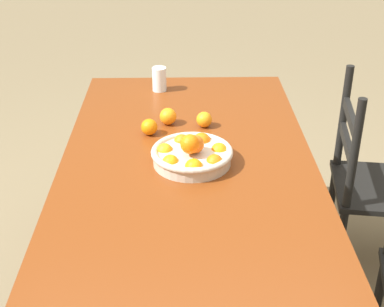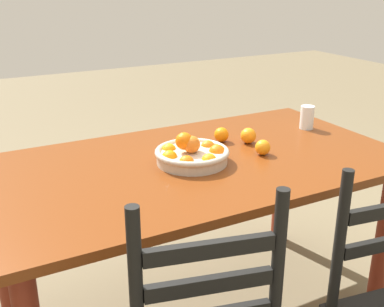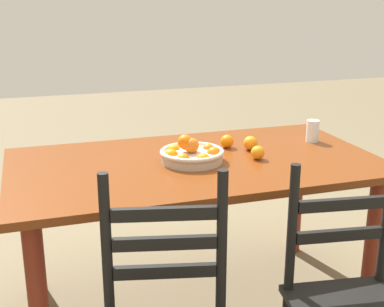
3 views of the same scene
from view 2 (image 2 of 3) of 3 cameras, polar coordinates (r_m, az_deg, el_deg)
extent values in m
cube|color=#6A2F10|center=(1.96, 0.36, -1.33)|extent=(1.71, 0.94, 0.03)
cylinder|color=maroon|center=(2.78, 10.53, -3.42)|extent=(0.08, 0.08, 0.73)
cylinder|color=maroon|center=(2.26, -21.76, -10.55)|extent=(0.08, 0.08, 0.73)
cylinder|color=maroon|center=(2.32, 21.83, -9.80)|extent=(0.08, 0.08, 0.73)
cylinder|color=black|center=(1.26, -6.60, -17.24)|extent=(0.04, 0.04, 0.54)
cylinder|color=black|center=(1.35, 10.05, -14.59)|extent=(0.04, 0.04, 0.54)
cube|color=black|center=(1.28, 2.08, -15.31)|extent=(0.34, 0.10, 0.04)
cube|color=black|center=(1.22, 2.14, -11.35)|extent=(0.34, 0.10, 0.04)
cylinder|color=black|center=(1.58, 17.15, -10.11)|extent=(0.04, 0.04, 0.49)
cylinder|color=beige|center=(1.92, 0.00, -0.46)|extent=(0.28, 0.28, 0.05)
torus|color=beige|center=(1.91, 0.00, 0.20)|extent=(0.30, 0.30, 0.02)
sphere|color=orange|center=(1.87, -2.70, -0.58)|extent=(0.06, 0.06, 0.06)
sphere|color=orange|center=(1.82, -0.66, -1.16)|extent=(0.06, 0.06, 0.06)
sphere|color=orange|center=(1.84, 1.96, -0.93)|extent=(0.06, 0.06, 0.06)
sphere|color=orange|center=(1.93, 3.01, 0.10)|extent=(0.07, 0.07, 0.07)
sphere|color=orange|center=(1.99, 1.91, 0.73)|extent=(0.06, 0.06, 0.06)
sphere|color=orange|center=(2.01, -0.89, 0.93)|extent=(0.06, 0.06, 0.06)
sphere|color=orange|center=(1.95, -2.76, 0.34)|extent=(0.06, 0.06, 0.06)
sphere|color=orange|center=(1.89, -0.94, 1.48)|extent=(0.07, 0.07, 0.07)
sphere|color=orange|center=(1.90, -0.05, 1.09)|extent=(0.07, 0.07, 0.07)
sphere|color=orange|center=(1.89, -0.08, 1.08)|extent=(0.07, 0.07, 0.07)
sphere|color=orange|center=(2.03, 8.42, 0.72)|extent=(0.06, 0.06, 0.06)
sphere|color=orange|center=(2.16, 6.73, 2.12)|extent=(0.07, 0.07, 0.07)
sphere|color=orange|center=(2.16, 3.53, 2.25)|extent=(0.07, 0.07, 0.07)
cylinder|color=silver|center=(2.41, 13.52, 4.20)|extent=(0.07, 0.07, 0.11)
camera|label=1|loc=(1.89, -62.39, 19.20)|focal=52.06mm
camera|label=3|loc=(0.62, 138.03, -12.56)|focal=48.80mm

